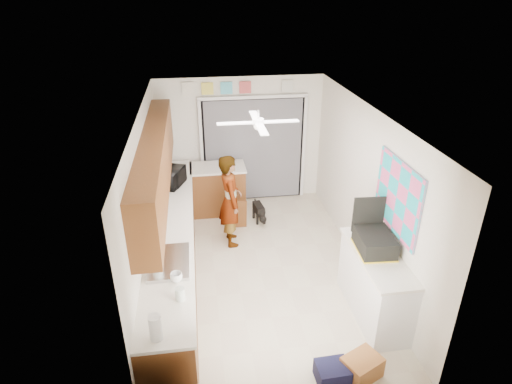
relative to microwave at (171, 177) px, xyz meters
name	(u,v)px	position (x,y,z in m)	size (l,w,h in m)	color
floor	(260,268)	(1.33, -1.29, -1.09)	(5.00, 5.00, 0.00)	beige
ceiling	(260,114)	(1.33, -1.29, 1.41)	(5.00, 5.00, 0.00)	white
wall_back	(241,141)	(1.33, 1.21, 0.16)	(3.20, 3.20, 0.00)	white
wall_front	(301,319)	(1.33, -3.79, 0.16)	(3.20, 3.20, 0.00)	white
wall_left	(147,205)	(-0.27, -1.29, 0.16)	(5.00, 5.00, 0.00)	white
wall_right	(366,191)	(2.93, -1.29, 0.16)	(5.00, 5.00, 0.00)	white
left_base_cabinets	(174,251)	(0.03, -1.29, -0.64)	(0.60, 4.80, 0.90)	brown
left_countertop	(172,224)	(0.04, -1.29, -0.17)	(0.62, 4.80, 0.04)	white
upper_cabinets	(156,163)	(-0.11, -1.09, 0.71)	(0.32, 4.00, 0.80)	brown
sink_basin	(169,262)	(0.04, -2.29, -0.13)	(0.50, 0.76, 0.06)	silver
faucet	(152,257)	(-0.15, -2.29, -0.04)	(0.03, 0.03, 0.22)	silver
peninsula_base	(218,190)	(0.83, 0.71, -0.64)	(1.00, 0.60, 0.90)	brown
peninsula_top	(217,168)	(0.83, 0.71, -0.17)	(1.04, 0.64, 0.04)	white
back_opening_recess	(253,150)	(1.58, 1.18, -0.04)	(2.00, 0.06, 2.10)	black
curtain_panel	(254,151)	(1.58, 1.14, -0.04)	(1.90, 0.03, 2.05)	slate
door_trim_left	(202,154)	(0.56, 1.15, -0.04)	(0.06, 0.04, 2.10)	white
door_trim_right	(304,148)	(2.60, 1.15, -0.04)	(0.06, 0.04, 2.10)	white
door_trim_head	(253,97)	(1.58, 1.15, 1.03)	(2.10, 0.04, 0.06)	white
header_frame_0	(207,89)	(0.73, 1.18, 1.21)	(0.22, 0.02, 0.22)	#E8DB4D
header_frame_1	(226,88)	(1.08, 1.18, 1.21)	(0.22, 0.02, 0.22)	#52C0DC
header_frame_2	(245,87)	(1.43, 1.18, 1.21)	(0.22, 0.02, 0.22)	#C94B4E
header_frame_4	(287,86)	(2.23, 1.18, 1.21)	(0.22, 0.02, 0.22)	silver
route66_sign	(188,89)	(0.38, 1.18, 1.21)	(0.22, 0.02, 0.26)	silver
right_counter_base	(374,286)	(2.68, -2.49, -0.64)	(0.50, 1.40, 0.90)	white
right_counter_top	(378,256)	(2.67, -2.49, -0.17)	(0.54, 1.44, 0.04)	white
abstract_painting	(397,197)	(2.91, -2.29, 0.56)	(0.03, 1.15, 0.95)	#DF528B
ceiling_fan	(258,122)	(1.33, -1.09, 1.23)	(1.14, 1.14, 0.24)	white
microwave	(171,177)	(0.00, 0.00, 0.00)	(0.54, 0.36, 0.30)	black
soap_bottle	(156,257)	(-0.09, -2.37, 0.02)	(0.13, 0.13, 0.34)	silver
cup	(176,277)	(0.14, -2.65, -0.09)	(0.14, 0.14, 0.11)	white
jar_a	(180,294)	(0.19, -2.98, -0.07)	(0.11, 0.11, 0.15)	silver
paper_towel_roll	(155,328)	(-0.03, -3.52, -0.01)	(0.13, 0.13, 0.27)	white
suitcase	(375,242)	(2.65, -2.38, -0.03)	(0.43, 0.57, 0.25)	black
suitcase_rim	(374,249)	(2.65, -2.38, -0.14)	(0.44, 0.58, 0.02)	yellow
suitcase_lid	(368,214)	(2.65, -2.09, 0.22)	(0.42, 0.03, 0.50)	black
cardboard_box	(362,367)	(2.17, -3.47, -0.96)	(0.42, 0.31, 0.26)	#A06232
navy_crate	(332,373)	(1.82, -3.49, -0.98)	(0.36, 0.30, 0.22)	black
cabinet_door_panel	(236,215)	(1.08, -0.04, -0.79)	(0.40, 0.03, 0.60)	brown
man	(230,201)	(0.96, -0.45, -0.29)	(0.58, 0.38, 1.60)	white
dog	(259,212)	(1.54, 0.20, -0.89)	(0.21, 0.49, 0.39)	black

